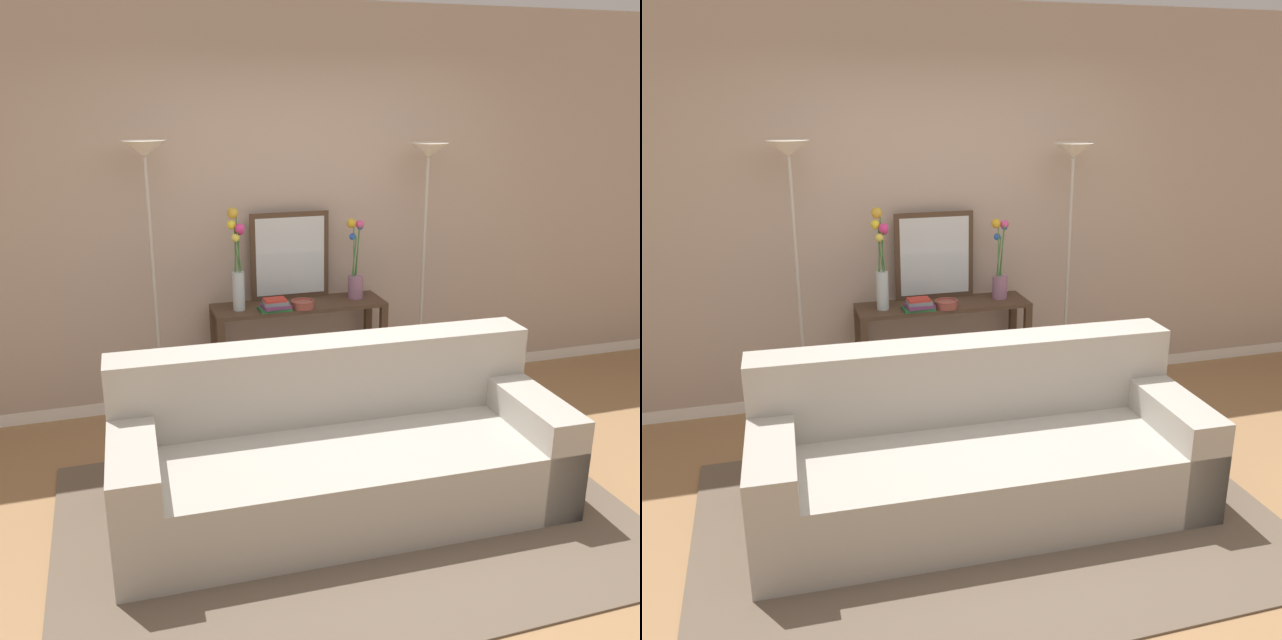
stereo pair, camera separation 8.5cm
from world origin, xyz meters
The scene contains 13 objects.
ground_plane centered at (0.00, 0.00, -0.01)m, with size 16.00×16.00×0.02m, color #9E754C.
back_wall centered at (0.00, 1.94, 1.41)m, with size 12.00×0.15×2.81m.
area_rug centered at (-0.18, 0.12, 0.01)m, with size 3.06×2.04×0.01m.
couch centered at (-0.18, 0.29, 0.31)m, with size 2.45×1.01×0.88m.
console_table centered at (-0.03, 1.63, 0.54)m, with size 1.23×0.36×0.78m.
floor_lamp_left centered at (-1.03, 1.59, 1.52)m, with size 0.28×0.28×1.94m.
floor_lamp_right centered at (0.91, 1.59, 1.48)m, with size 0.28×0.28×1.89m.
wall_mirror centered at (-0.05, 1.78, 1.10)m, with size 0.58×0.02×0.63m.
vase_tall_flowers centered at (-0.47, 1.61, 1.10)m, with size 0.12×0.13×0.71m.
vase_short_flowers centered at (0.41, 1.66, 0.99)m, with size 0.13×0.11×0.59m.
fruit_bowl centered at (-0.03, 1.52, 0.81)m, with size 0.16×0.16×0.06m.
book_stack centered at (-0.23, 1.52, 0.82)m, with size 0.22×0.16×0.09m.
book_row_under_console centered at (-0.42, 1.63, 0.05)m, with size 0.23×0.17×0.12m.
Camera 1 is at (-1.29, -2.96, 2.20)m, focal length 39.02 mm.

